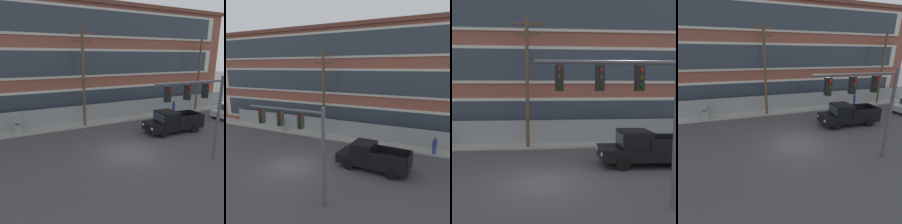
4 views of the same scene
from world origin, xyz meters
The scene contains 10 objects.
ground_plane centered at (0.00, 0.00, 0.00)m, with size 160.00×160.00×0.00m, color #424244.
sidewalk_building_side centered at (0.00, 7.99, 0.08)m, with size 80.00×2.18×0.16m, color #9E9B93.
brick_mill_building centered at (-0.62, 13.31, 6.17)m, with size 39.45×9.05×12.32m.
chain_link_fence centered at (2.31, 8.44, 0.99)m, with size 35.71×0.06×1.95m.
traffic_signal_mast centered at (3.09, -3.29, 4.15)m, with size 5.23×0.43×5.68m.
pickup_truck_black centered at (5.85, 2.31, 0.96)m, with size 5.64×2.33×2.03m.
utility_pole_near_corner centered at (-0.99, 7.16, 5.08)m, with size 2.06×0.26×9.34m.
utility_pole_midblock centered at (13.96, 7.41, 4.93)m, with size 2.60×0.26×8.88m.
electrical_cabinet centered at (-7.16, 7.35, 0.80)m, with size 0.61×0.57×1.60m.
pedestrian_near_cabinet centered at (10.15, 7.15, 0.97)m, with size 0.38×0.46×1.69m.
Camera 4 is at (-3.81, -11.03, 6.33)m, focal length 28.00 mm.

